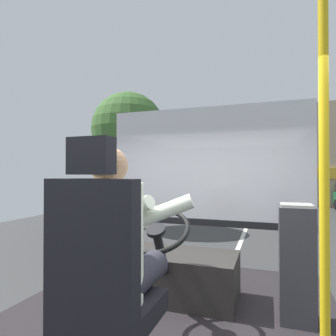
% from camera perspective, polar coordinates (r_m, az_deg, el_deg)
% --- Properties ---
extents(ground, '(18.00, 44.00, 0.06)m').
position_cam_1_polar(ground, '(10.90, 15.51, -11.20)').
color(ground, '#383838').
extents(driver_seat, '(0.48, 0.48, 1.31)m').
position_cam_1_polar(driver_seat, '(1.62, -12.93, -22.01)').
color(driver_seat, black).
rests_on(driver_seat, bus_floor).
extents(bus_driver, '(0.79, 0.61, 0.83)m').
position_cam_1_polar(bus_driver, '(1.65, -10.65, -14.58)').
color(bus_driver, '#282833').
rests_on(bus_driver, driver_seat).
extents(steering_console, '(1.10, 1.00, 0.84)m').
position_cam_1_polar(steering_console, '(2.75, 1.36, -20.21)').
color(steering_console, '#282623').
rests_on(steering_console, bus_floor).
extents(handrail_pole, '(0.04, 0.04, 2.06)m').
position_cam_1_polar(handrail_pole, '(1.50, 28.73, -4.78)').
color(handrail_pole, gold).
rests_on(handrail_pole, bus_floor).
extents(fare_box, '(0.25, 0.25, 0.89)m').
position_cam_1_polar(fare_box, '(2.49, 24.30, -16.87)').
color(fare_box, '#333338').
rests_on(fare_box, bus_floor).
extents(windshield_panel, '(2.50, 0.08, 1.48)m').
position_cam_1_polar(windshield_panel, '(3.59, 7.42, -2.19)').
color(windshield_panel, silver).
extents(street_tree, '(2.54, 2.54, 4.73)m').
position_cam_1_polar(street_tree, '(10.15, -7.92, 7.61)').
color(street_tree, '#4C3828').
rests_on(street_tree, ground).
extents(parked_car_charcoal, '(1.96, 4.14, 1.24)m').
position_cam_1_polar(parked_car_charcoal, '(23.51, 30.24, -3.83)').
color(parked_car_charcoal, '#474C51').
rests_on(parked_car_charcoal, ground).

